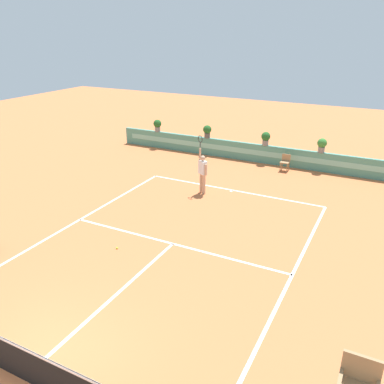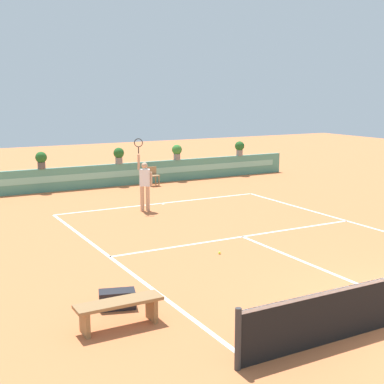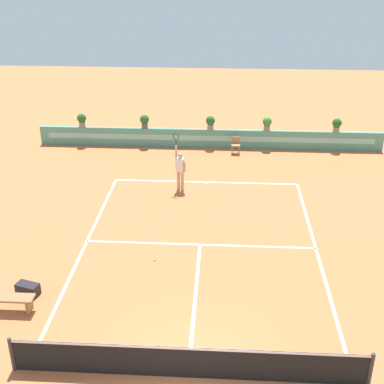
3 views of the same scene
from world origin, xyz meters
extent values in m
plane|color=#C66B3D|center=(0.00, 6.00, 0.00)|extent=(60.00, 60.00, 0.00)
cube|color=white|center=(0.00, 11.89, 0.00)|extent=(8.22, 0.10, 0.01)
cube|color=white|center=(0.00, 6.40, 0.00)|extent=(8.22, 0.10, 0.01)
cube|color=white|center=(0.00, 3.20, 0.00)|extent=(0.10, 6.40, 0.01)
cube|color=white|center=(-4.11, 5.95, 0.00)|extent=(0.10, 11.89, 0.01)
cube|color=white|center=(4.11, 5.95, 0.00)|extent=(0.10, 11.89, 0.01)
cube|color=white|center=(0.00, 11.79, 0.00)|extent=(0.10, 0.20, 0.01)
cylinder|color=#333333|center=(-4.41, 0.00, 0.50)|extent=(0.10, 0.10, 1.00)
cube|color=#4C8E7A|center=(0.00, 16.39, 0.50)|extent=(18.00, 0.20, 1.00)
cube|color=#7ABCA8|center=(0.00, 16.29, 0.55)|extent=(17.10, 0.01, 0.28)
cylinder|color=#99754C|center=(1.22, 15.41, 0.23)|extent=(0.05, 0.05, 0.45)
cylinder|color=#99754C|center=(1.57, 15.41, 0.23)|extent=(0.05, 0.05, 0.45)
cylinder|color=#99754C|center=(1.22, 15.77, 0.23)|extent=(0.05, 0.05, 0.45)
cylinder|color=#99754C|center=(1.57, 15.77, 0.23)|extent=(0.05, 0.05, 0.45)
cube|color=#99754C|center=(1.39, 15.59, 0.47)|extent=(0.44, 0.44, 0.04)
cube|color=#99754C|center=(1.39, 15.79, 0.67)|extent=(0.44, 0.04, 0.36)
cube|color=olive|center=(-6.08, 2.29, 0.23)|extent=(0.08, 0.40, 0.45)
cube|color=olive|center=(-4.80, 2.29, 0.23)|extent=(0.08, 0.40, 0.45)
cube|color=olive|center=(-5.44, 2.29, 0.48)|extent=(1.60, 0.44, 0.06)
cube|color=black|center=(-5.15, 3.15, 0.18)|extent=(0.77, 0.55, 0.36)
cylinder|color=tan|center=(-0.99, 10.94, 0.45)|extent=(0.14, 0.14, 0.90)
cylinder|color=tan|center=(-1.16, 11.03, 0.45)|extent=(0.14, 0.14, 0.90)
cube|color=white|center=(-1.07, 10.98, 1.20)|extent=(0.42, 0.36, 0.60)
sphere|color=tan|center=(-1.07, 10.98, 1.63)|extent=(0.22, 0.22, 0.22)
cylinder|color=tan|center=(-1.25, 11.07, 1.75)|extent=(0.09, 0.09, 0.55)
cylinder|color=black|center=(-1.25, 11.07, 2.17)|extent=(0.04, 0.04, 0.24)
torus|color=#262626|center=(-1.25, 11.07, 2.43)|extent=(0.29, 0.17, 0.31)
cylinder|color=tan|center=(-0.88, 10.88, 1.15)|extent=(0.09, 0.09, 0.50)
sphere|color=#CCE033|center=(-1.49, 5.25, 0.03)|extent=(0.07, 0.07, 0.07)
cylinder|color=#514C47|center=(-3.39, 16.39, 1.14)|extent=(0.32, 0.32, 0.28)
sphere|color=#235B23|center=(-3.39, 16.39, 1.48)|extent=(0.48, 0.48, 0.48)
cylinder|color=gray|center=(2.98, 16.39, 1.14)|extent=(0.32, 0.32, 0.28)
sphere|color=#387F33|center=(2.98, 16.39, 1.48)|extent=(0.48, 0.48, 0.48)
cylinder|color=gray|center=(6.54, 16.39, 1.14)|extent=(0.32, 0.32, 0.28)
sphere|color=#235B23|center=(6.54, 16.39, 1.48)|extent=(0.48, 0.48, 0.48)
cylinder|color=gray|center=(0.06, 16.39, 1.14)|extent=(0.32, 0.32, 0.28)
sphere|color=#235B23|center=(0.06, 16.39, 1.48)|extent=(0.48, 0.48, 0.48)
camera|label=1|loc=(6.05, -3.99, 6.85)|focal=37.50mm
camera|label=2|loc=(-8.72, -6.40, 4.20)|focal=50.89mm
camera|label=3|loc=(0.70, -9.86, 9.77)|focal=49.29mm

